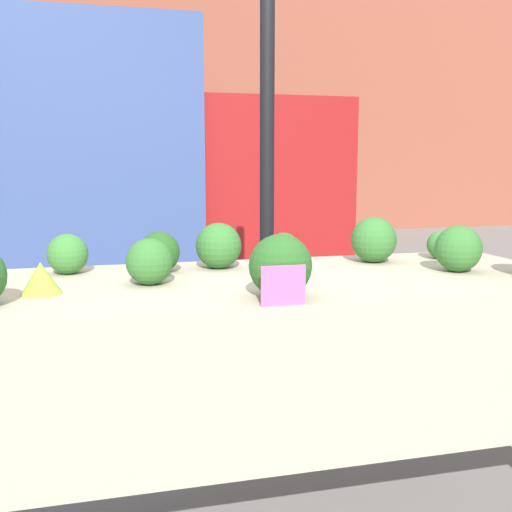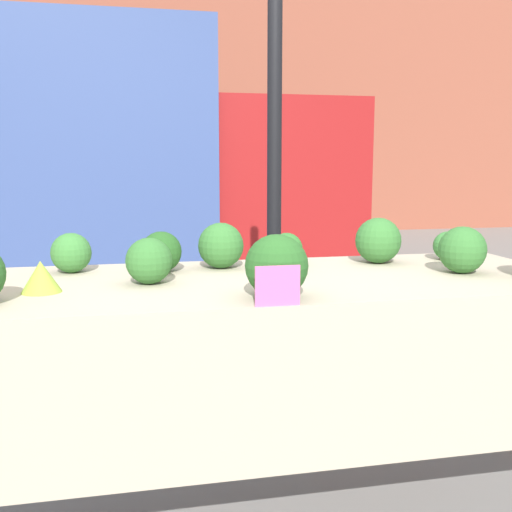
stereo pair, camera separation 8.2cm
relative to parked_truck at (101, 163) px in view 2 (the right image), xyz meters
name	(u,v)px [view 2 (the right image)]	position (x,y,z in m)	size (l,w,h in m)	color
ground_plane	(256,509)	(0.68, -3.94, -1.27)	(40.00, 40.00, 0.00)	gray
building_facade	(150,78)	(0.68, 5.03, 1.47)	(16.00, 0.60, 5.49)	brown
tent_pole	(274,190)	(0.94, -3.10, -0.13)	(0.07, 0.07, 2.28)	black
parked_truck	(101,163)	(0.00, 0.00, 0.00)	(4.30, 2.25, 2.43)	#384C84
market_table	(260,312)	(0.68, -4.01, -0.51)	(2.28, 0.84, 0.87)	tan
romanesco_head	(41,277)	(-0.02, -4.02, -0.36)	(0.12, 0.12, 0.10)	#93B238
broccoli_head_0	(282,258)	(0.79, -3.85, -0.35)	(0.11, 0.11, 0.11)	#336B2D
broccoli_head_1	(71,253)	(0.04, -3.68, -0.33)	(0.15, 0.15, 0.15)	#387533
broccoli_head_3	(378,240)	(1.22, -3.71, -0.31)	(0.18, 0.18, 0.18)	#336B2D
broccoli_head_4	(287,249)	(0.85, -3.68, -0.34)	(0.13, 0.13, 0.13)	#2D6628
broccoli_head_5	(462,250)	(1.43, -3.99, -0.32)	(0.17, 0.17, 0.17)	#336B2D
broccoli_head_6	(276,266)	(0.67, -4.24, -0.31)	(0.19, 0.19, 0.19)	#285B23
broccoli_head_9	(221,246)	(0.59, -3.70, -0.32)	(0.17, 0.17, 0.17)	#336B2D
broccoli_head_10	(161,252)	(0.36, -3.74, -0.33)	(0.15, 0.15, 0.15)	#23511E
broccoli_head_11	(448,246)	(1.54, -3.71, -0.35)	(0.12, 0.12, 0.12)	#387533
broccoli_head_12	(149,261)	(0.31, -3.95, -0.33)	(0.15, 0.15, 0.15)	#336B2D
price_sign	(278,286)	(0.65, -4.35, -0.35)	(0.13, 0.01, 0.11)	#F45B9E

